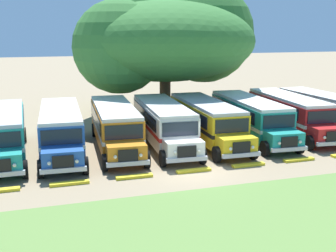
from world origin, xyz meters
TOP-DOWN VIEW (x-y plane):
  - ground_plane at (0.00, 0.00)m, footprint 220.00×220.00m
  - foreground_grass_strip at (0.00, -7.41)m, footprint 80.00×8.96m
  - parked_bus_slot_1 at (-10.25, 6.21)m, footprint 2.86×10.86m
  - parked_bus_slot_2 at (-6.74, 5.97)m, footprint 3.14×10.90m
  - parked_bus_slot_3 at (-3.19, 6.05)m, footprint 3.28×10.93m
  - parked_bus_slot_4 at (0.12, 5.82)m, footprint 3.26×10.92m
  - parked_bus_slot_5 at (3.27, 5.69)m, footprint 2.96×10.88m
  - parked_bus_slot_6 at (6.81, 5.93)m, footprint 3.24×10.92m
  - parked_bus_slot_7 at (10.39, 6.29)m, footprint 3.36×10.94m
  - parked_bus_slot_8 at (13.56, 6.09)m, footprint 2.96×10.88m
  - curb_wheelstop_2 at (-6.81, -0.37)m, footprint 2.00×0.36m
  - curb_wheelstop_3 at (-3.40, -0.37)m, footprint 2.00×0.36m
  - curb_wheelstop_4 at (0.00, -0.37)m, footprint 2.00×0.36m
  - curb_wheelstop_5 at (3.40, -0.37)m, footprint 2.00×0.36m
  - curb_wheelstop_6 at (6.81, -0.37)m, footprint 2.00×0.36m
  - broad_shade_tree at (3.52, 16.10)m, footprint 17.36×16.35m

SIDE VIEW (x-z plane):
  - ground_plane at x=0.00m, z-range 0.00..0.00m
  - foreground_grass_strip at x=0.00m, z-range 0.00..0.01m
  - curb_wheelstop_2 at x=-6.81m, z-range 0.00..0.15m
  - curb_wheelstop_3 at x=-3.40m, z-range 0.00..0.15m
  - curb_wheelstop_4 at x=0.00m, z-range 0.00..0.15m
  - curb_wheelstop_5 at x=3.40m, z-range 0.00..0.15m
  - curb_wheelstop_6 at x=6.81m, z-range 0.00..0.15m
  - parked_bus_slot_1 at x=-10.25m, z-range 0.17..2.99m
  - parked_bus_slot_2 at x=-6.74m, z-range 0.17..2.99m
  - parked_bus_slot_3 at x=-3.19m, z-range 0.17..2.99m
  - parked_bus_slot_4 at x=0.12m, z-range 0.17..2.99m
  - parked_bus_slot_5 at x=3.27m, z-range 0.17..2.99m
  - parked_bus_slot_6 at x=6.81m, z-range 0.17..2.99m
  - parked_bus_slot_7 at x=10.39m, z-range 0.17..2.99m
  - parked_bus_slot_8 at x=13.56m, z-range 0.17..2.99m
  - broad_shade_tree at x=3.52m, z-range 0.96..13.07m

